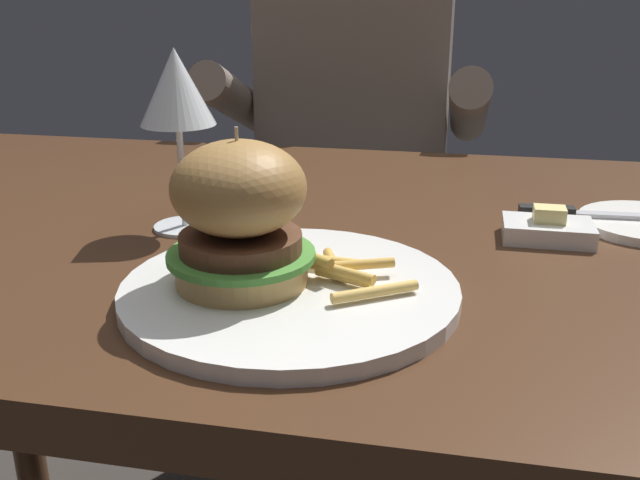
{
  "coord_description": "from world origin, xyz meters",
  "views": [
    {
      "loc": [
        0.13,
        -0.74,
        0.99
      ],
      "look_at": [
        0.01,
        -0.17,
        0.78
      ],
      "focal_mm": 40.0,
      "sensor_mm": 36.0,
      "label": 1
    }
  ],
  "objects_px": {
    "burger_sandwich": "(240,214)",
    "table_knife": "(600,214)",
    "wine_glass": "(177,93)",
    "main_plate": "(290,291)",
    "butter_dish": "(548,230)",
    "diner_person": "(354,203)"
  },
  "relations": [
    {
      "from": "main_plate",
      "to": "butter_dish",
      "type": "height_order",
      "value": "butter_dish"
    },
    {
      "from": "burger_sandwich",
      "to": "main_plate",
      "type": "bearing_deg",
      "value": 7.39
    },
    {
      "from": "burger_sandwich",
      "to": "diner_person",
      "type": "bearing_deg",
      "value": 92.43
    },
    {
      "from": "main_plate",
      "to": "burger_sandwich",
      "type": "bearing_deg",
      "value": -172.61
    },
    {
      "from": "burger_sandwich",
      "to": "butter_dish",
      "type": "distance_m",
      "value": 0.34
    },
    {
      "from": "burger_sandwich",
      "to": "wine_glass",
      "type": "distance_m",
      "value": 0.21
    },
    {
      "from": "table_knife",
      "to": "butter_dish",
      "type": "bearing_deg",
      "value": -133.94
    },
    {
      "from": "wine_glass",
      "to": "diner_person",
      "type": "height_order",
      "value": "diner_person"
    },
    {
      "from": "diner_person",
      "to": "main_plate",
      "type": "bearing_deg",
      "value": -84.87
    },
    {
      "from": "burger_sandwich",
      "to": "butter_dish",
      "type": "bearing_deg",
      "value": 36.35
    },
    {
      "from": "wine_glass",
      "to": "main_plate",
      "type": "bearing_deg",
      "value": -45.06
    },
    {
      "from": "diner_person",
      "to": "table_knife",
      "type": "bearing_deg",
      "value": -58.69
    },
    {
      "from": "burger_sandwich",
      "to": "diner_person",
      "type": "distance_m",
      "value": 0.9
    },
    {
      "from": "wine_glass",
      "to": "table_knife",
      "type": "relative_size",
      "value": 0.89
    },
    {
      "from": "burger_sandwich",
      "to": "table_knife",
      "type": "height_order",
      "value": "burger_sandwich"
    },
    {
      "from": "main_plate",
      "to": "burger_sandwich",
      "type": "distance_m",
      "value": 0.08
    },
    {
      "from": "diner_person",
      "to": "burger_sandwich",
      "type": "bearing_deg",
      "value": -87.57
    },
    {
      "from": "diner_person",
      "to": "butter_dish",
      "type": "bearing_deg",
      "value": -65.34
    },
    {
      "from": "burger_sandwich",
      "to": "diner_person",
      "type": "relative_size",
      "value": 0.11
    },
    {
      "from": "table_knife",
      "to": "diner_person",
      "type": "relative_size",
      "value": 0.18
    },
    {
      "from": "main_plate",
      "to": "butter_dish",
      "type": "xyz_separation_m",
      "value": [
        0.23,
        0.19,
        0.0
      ]
    },
    {
      "from": "wine_glass",
      "to": "butter_dish",
      "type": "xyz_separation_m",
      "value": [
        0.39,
        0.04,
        -0.14
      ]
    }
  ]
}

